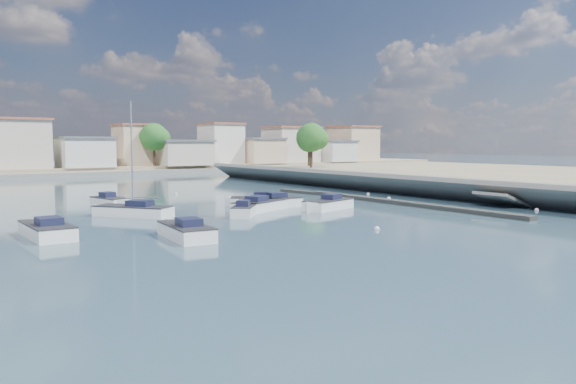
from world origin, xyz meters
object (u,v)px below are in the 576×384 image
object	(u,v)px
motorboat_c	(268,203)
motorboat_d	(326,205)
motorboat_e	(46,230)
sailboat	(130,211)
motorboat_g	(111,203)
motorboat_h	(263,206)
motorboat_f	(254,202)
motorboat_b	(245,211)
motorboat_a	(185,231)

from	to	relation	value
motorboat_c	motorboat_d	size ratio (longest dim) A/B	1.08
motorboat_e	sailboat	bearing A→B (deg)	41.04
motorboat_g	motorboat_e	bearing A→B (deg)	-120.69
motorboat_c	motorboat_e	distance (m)	20.14
motorboat_d	motorboat_h	world-z (taller)	same
motorboat_e	motorboat_g	size ratio (longest dim) A/B	1.23
motorboat_f	motorboat_e	bearing A→B (deg)	-159.39
motorboat_d	motorboat_e	xyz separation A→B (m)	(-22.51, -1.27, 0.00)
sailboat	motorboat_d	bearing A→B (deg)	-18.49
motorboat_b	motorboat_c	xyz separation A→B (m)	(4.65, 3.91, 0.00)
motorboat_d	motorboat_c	bearing A→B (deg)	126.52
motorboat_f	sailboat	xyz separation A→B (m)	(-11.55, -0.74, 0.03)
motorboat_d	motorboat_h	xyz separation A→B (m)	(-4.62, 2.79, 0.00)
motorboat_a	motorboat_h	size ratio (longest dim) A/B	0.96
motorboat_c	sailboat	size ratio (longest dim) A/B	0.67
motorboat_e	motorboat_f	size ratio (longest dim) A/B	1.27
motorboat_e	motorboat_g	world-z (taller)	same
motorboat_b	motorboat_g	size ratio (longest dim) A/B	0.77
motorboat_a	motorboat_h	distance (m)	14.43
motorboat_f	motorboat_h	xyz separation A→B (m)	(-0.96, -3.03, 0.00)
motorboat_g	sailboat	distance (m)	7.27
sailboat	motorboat_e	bearing A→B (deg)	-138.96
motorboat_e	sailboat	size ratio (longest dim) A/B	0.68
motorboat_b	motorboat_c	bearing A→B (deg)	40.10
motorboat_h	sailboat	distance (m)	10.83
motorboat_e	motorboat_h	world-z (taller)	same
motorboat_b	motorboat_f	world-z (taller)	same
motorboat_a	motorboat_g	bearing A→B (deg)	85.95
motorboat_a	motorboat_f	distance (m)	17.18
motorboat_e	motorboat_f	world-z (taller)	same
motorboat_e	sailboat	world-z (taller)	sailboat
motorboat_c	motorboat_h	size ratio (longest dim) A/B	0.99
motorboat_d	motorboat_g	xyz separation A→B (m)	(-14.45, 12.32, 0.00)
motorboat_a	motorboat_c	distance (m)	16.50
motorboat_d	motorboat_f	size ratio (longest dim) A/B	1.16
motorboat_g	motorboat_c	bearing A→B (deg)	-35.54
motorboat_d	motorboat_f	xyz separation A→B (m)	(-3.66, 5.82, 0.00)
motorboat_d	motorboat_e	distance (m)	22.54
motorboat_f	sailboat	bearing A→B (deg)	-176.35
motorboat_f	sailboat	distance (m)	11.57
motorboat_d	motorboat_f	bearing A→B (deg)	122.18
motorboat_d	sailboat	world-z (taller)	sailboat
motorboat_b	motorboat_d	world-z (taller)	same
motorboat_e	motorboat_h	distance (m)	18.34
motorboat_b	motorboat_h	world-z (taller)	same
motorboat_d	motorboat_h	size ratio (longest dim) A/B	0.92
motorboat_e	motorboat_h	size ratio (longest dim) A/B	1.01
motorboat_c	motorboat_h	bearing A→B (deg)	-135.67
motorboat_d	motorboat_g	world-z (taller)	same
motorboat_f	motorboat_a	bearing A→B (deg)	-134.78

